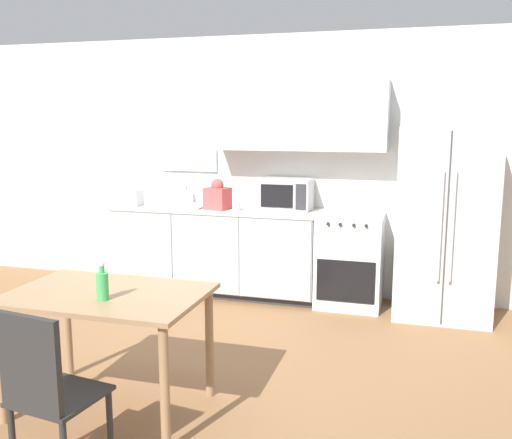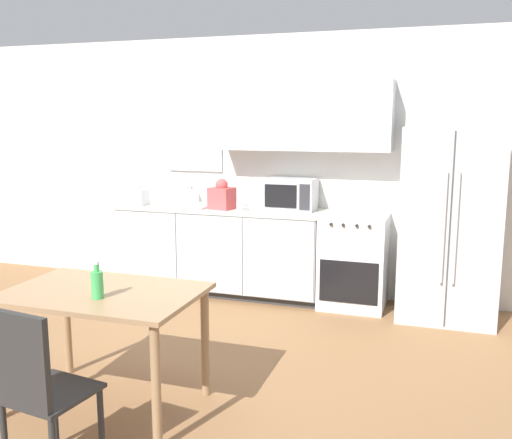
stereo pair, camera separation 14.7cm
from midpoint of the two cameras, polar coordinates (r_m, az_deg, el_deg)
name	(u,v)px [view 1 (the left image)]	position (r m, az deg, el deg)	size (l,w,h in m)	color
ground_plane	(195,364)	(4.52, -7.07, -14.12)	(12.00, 12.00, 0.00)	olive
wall_back	(271,158)	(6.05, 0.86, 6.20)	(12.00, 0.38, 2.70)	silver
kitchen_counter	(216,250)	(6.08, -4.75, -3.08)	(2.21, 0.61, 0.92)	#333333
oven_range	(350,260)	(5.74, 8.64, -4.04)	(0.63, 0.60, 0.92)	white
refrigerator	(445,223)	(5.55, 17.67, -0.36)	(0.87, 0.74, 1.78)	silver
kitchen_sink	(180,205)	(6.16, -8.25, 1.47)	(0.57, 0.43, 0.20)	#B7BABC
microwave	(286,194)	(5.84, 2.34, 2.55)	(0.51, 0.34, 0.32)	#B7BABC
coffee_mug	(237,206)	(5.78, -2.64, 1.35)	(0.11, 0.08, 0.09)	white
grocery_bag_0	(130,195)	(6.28, -13.10, 2.37)	(0.23, 0.20, 0.26)	white
grocery_bag_1	(217,196)	(5.89, -4.59, 2.34)	(0.27, 0.24, 0.32)	#D14C4C
dining_table	(108,309)	(3.75, -15.73, -8.63)	(1.21, 0.81, 0.78)	#997551
dining_chair_near	(45,386)	(3.15, -21.67, -15.25)	(0.45, 0.45, 0.93)	#282828
drink_bottle	(102,285)	(3.55, -16.26, -6.30)	(0.07, 0.07, 0.23)	#3FB259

